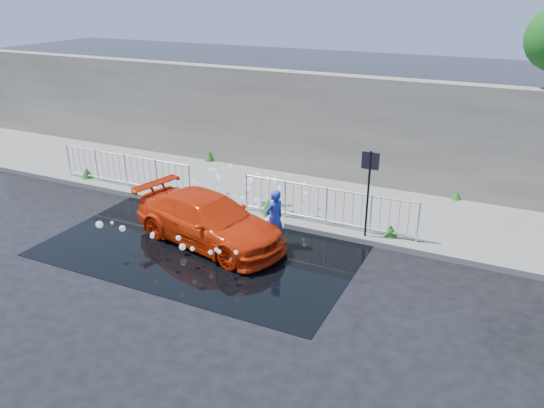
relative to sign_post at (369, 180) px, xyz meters
The scene contains 12 objects.
ground 5.50m from the sign_post, 143.57° to the right, with size 90.00×90.00×0.00m, color black.
pavement 4.90m from the sign_post, 155.66° to the left, with size 30.00×4.00×0.15m, color slate.
curb 4.51m from the sign_post, behind, with size 30.00×0.25×0.16m, color slate.
retaining_wall 5.87m from the sign_post, 135.69° to the left, with size 30.00×0.60×3.50m, color #676157.
puddle 4.59m from the sign_post, 150.42° to the right, with size 8.00×5.00×0.01m, color black.
sign_post is the anchor object (origin of this frame).
railing_left 8.26m from the sign_post, behind, with size 5.05×0.05×1.10m.
railing_right 1.57m from the sign_post, 168.23° to the left, with size 5.05×0.05×1.10m.
weeds 5.04m from the sign_post, 163.59° to the left, with size 12.17×3.93×0.43m.
water_spray 3.93m from the sign_post, 169.22° to the right, with size 3.66×5.44×0.99m.
red_car 4.26m from the sign_post, 153.42° to the right, with size 1.80×4.43×1.29m, color red.
person 2.61m from the sign_post, 147.65° to the right, with size 0.57×0.37×1.57m, color #2238AB.
Camera 1 is at (7.48, -9.42, 6.34)m, focal length 35.00 mm.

